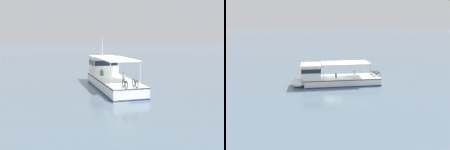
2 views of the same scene
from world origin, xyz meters
TOP-DOWN VIEW (x-y plane):
  - ground_plane at (0.00, 0.00)m, footprint 400.00×400.00m
  - ferry_main at (0.17, 0.91)m, footprint 13.03×5.03m

SIDE VIEW (x-z plane):
  - ground_plane at x=0.00m, z-range 0.00..0.00m
  - ferry_main at x=0.17m, z-range -1.65..3.67m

